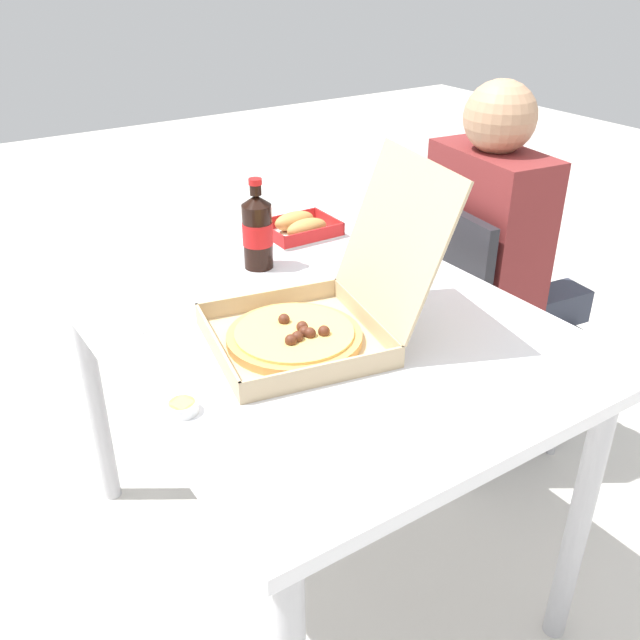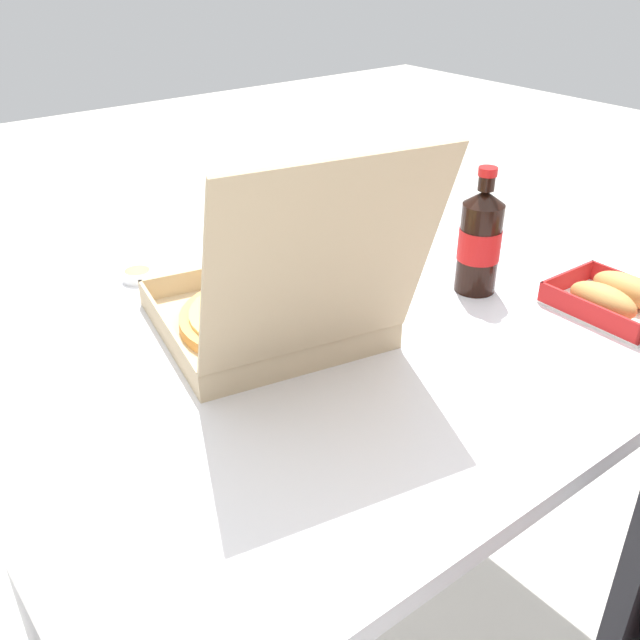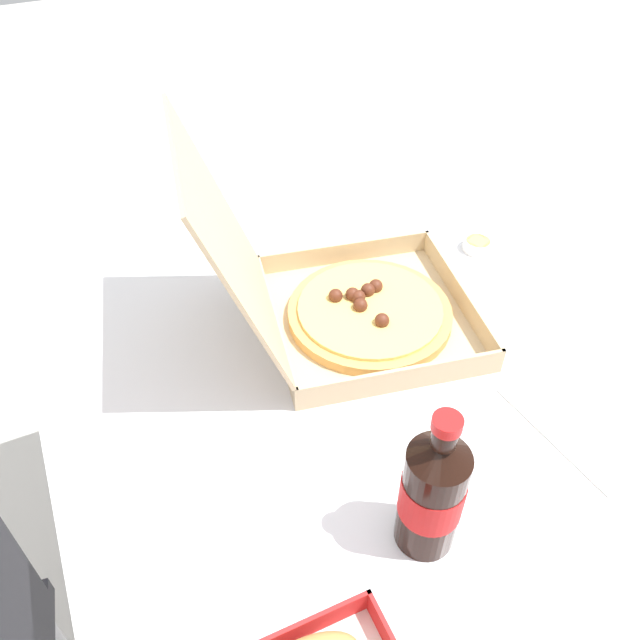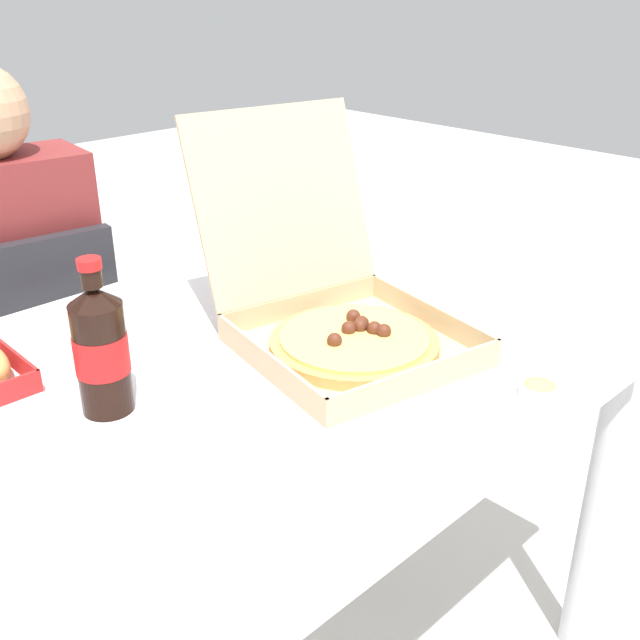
{
  "view_description": "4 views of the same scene",
  "coord_description": "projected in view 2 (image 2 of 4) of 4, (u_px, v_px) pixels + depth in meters",
  "views": [
    {
      "loc": [
        1.14,
        -0.72,
        1.46
      ],
      "look_at": [
        0.08,
        -0.02,
        0.76
      ],
      "focal_mm": 39.19,
      "sensor_mm": 36.0,
      "label": 1
    },
    {
      "loc": [
        0.65,
        0.75,
        1.31
      ],
      "look_at": [
        0.05,
        -0.02,
        0.77
      ],
      "focal_mm": 39.57,
      "sensor_mm": 36.0,
      "label": 2
    },
    {
      "loc": [
        -0.56,
        0.31,
        1.46
      ],
      "look_at": [
        0.1,
        -0.0,
        0.79
      ],
      "focal_mm": 35.53,
      "sensor_mm": 36.0,
      "label": 3
    },
    {
      "loc": [
        -0.68,
        -0.82,
        1.3
      ],
      "look_at": [
        0.05,
        -0.07,
        0.81
      ],
      "focal_mm": 42.05,
      "sensor_mm": 36.0,
      "label": 4
    }
  ],
  "objects": [
    {
      "name": "ground_plane",
      "position": [
        344.0,
        630.0,
        1.5
      ],
      "size": [
        10.0,
        10.0,
        0.0
      ],
      "primitive_type": "plane",
      "color": "beige"
    },
    {
      "name": "paper_menu",
      "position": [
        342.0,
        243.0,
        1.44
      ],
      "size": [
        0.22,
        0.17,
        0.0
      ],
      "primitive_type": "cube",
      "rotation": [
        0.0,
        0.0,
        0.09
      ],
      "color": "white",
      "rests_on": "dining_table"
    },
    {
      "name": "pizza_box_open",
      "position": [
        273.0,
        309.0,
        1.09
      ],
      "size": [
        0.4,
        0.49,
        0.35
      ],
      "color": "tan",
      "rests_on": "dining_table"
    },
    {
      "name": "dipping_sauce_cup",
      "position": [
        138.0,
        275.0,
        1.29
      ],
      "size": [
        0.06,
        0.06,
        0.02
      ],
      "color": "white",
      "rests_on": "dining_table"
    },
    {
      "name": "cola_bottle",
      "position": [
        480.0,
        241.0,
        1.22
      ],
      "size": [
        0.07,
        0.07,
        0.22
      ],
      "color": "black",
      "rests_on": "dining_table"
    },
    {
      "name": "bread_side_box",
      "position": [
        614.0,
        298.0,
        1.18
      ],
      "size": [
        0.15,
        0.19,
        0.06
      ],
      "color": "white",
      "rests_on": "dining_table"
    },
    {
      "name": "dining_table",
      "position": [
        350.0,
        372.0,
        1.18
      ],
      "size": [
        1.18,
        0.87,
        0.74
      ],
      "color": "white",
      "rests_on": "ground_plane"
    }
  ]
}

